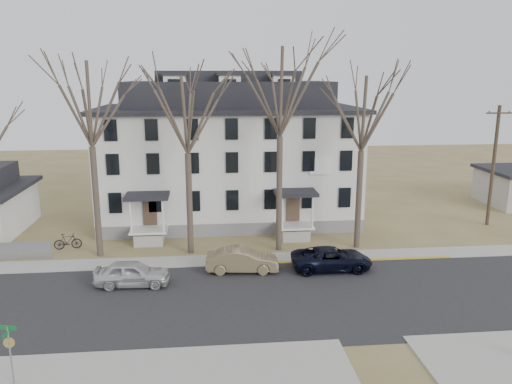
{
  "coord_description": "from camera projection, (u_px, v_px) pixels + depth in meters",
  "views": [
    {
      "loc": [
        -3.69,
        -22.45,
        11.69
      ],
      "look_at": [
        -0.64,
        9.0,
        4.3
      ],
      "focal_mm": 35.0,
      "sensor_mm": 36.0,
      "label": 1
    }
  ],
  "objects": [
    {
      "name": "car_navy",
      "position": [
        332.0,
        259.0,
        30.64
      ],
      "size": [
        4.96,
        2.31,
        1.38
      ],
      "primitive_type": "imported",
      "rotation": [
        0.0,
        0.0,
        1.57
      ],
      "color": "black",
      "rests_on": "ground"
    },
    {
      "name": "ground",
      "position": [
        286.0,
        317.0,
        24.76
      ],
      "size": [
        120.0,
        120.0,
        0.0
      ],
      "primitive_type": "plane",
      "color": "olive",
      "rests_on": "ground"
    },
    {
      "name": "yellow_curb",
      "position": [
        346.0,
        262.0,
        32.11
      ],
      "size": [
        14.0,
        0.25,
        0.06
      ],
      "primitive_type": "cube",
      "color": "gold",
      "rests_on": "ground"
    },
    {
      "name": "tree_mid_right",
      "position": [
        363.0,
        108.0,
        32.68
      ],
      "size": [
        7.8,
        7.8,
        12.74
      ],
      "color": "#473B31",
      "rests_on": "ground"
    },
    {
      "name": "street_sign",
      "position": [
        9.0,
        346.0,
        18.93
      ],
      "size": [
        0.72,
        0.72,
        2.52
      ],
      "rotation": [
        0.0,
        0.0,
        -0.18
      ],
      "color": "gray",
      "rests_on": "ground"
    },
    {
      "name": "tree_far_left",
      "position": [
        89.0,
        98.0,
        30.87
      ],
      "size": [
        8.4,
        8.4,
        13.72
      ],
      "color": "#473B31",
      "rests_on": "ground"
    },
    {
      "name": "boarding_house",
      "position": [
        229.0,
        155.0,
        40.75
      ],
      "size": [
        20.8,
        12.36,
        12.05
      ],
      "color": "slate",
      "rests_on": "ground"
    },
    {
      "name": "tree_center",
      "position": [
        280.0,
        85.0,
        31.83
      ],
      "size": [
        9.0,
        9.0,
        14.7
      ],
      "color": "#473B31",
      "rests_on": "ground"
    },
    {
      "name": "far_sidewalk",
      "position": [
        267.0,
        259.0,
        32.52
      ],
      "size": [
        120.0,
        2.0,
        0.08
      ],
      "primitive_type": "cube",
      "color": "#A09F97",
      "rests_on": "ground"
    },
    {
      "name": "tree_mid_left",
      "position": [
        187.0,
        109.0,
        31.61
      ],
      "size": [
        7.8,
        7.8,
        12.74
      ],
      "color": "#473B31",
      "rests_on": "ground"
    },
    {
      "name": "car_silver",
      "position": [
        132.0,
        274.0,
        28.26
      ],
      "size": [
        4.29,
        1.86,
        1.44
      ],
      "primitive_type": "imported",
      "rotation": [
        0.0,
        0.0,
        1.53
      ],
      "color": "silver",
      "rests_on": "ground"
    },
    {
      "name": "main_road",
      "position": [
        281.0,
        299.0,
        26.7
      ],
      "size": [
        120.0,
        10.0,
        0.04
      ],
      "primitive_type": "cube",
      "color": "#27272A",
      "rests_on": "ground"
    },
    {
      "name": "bicycle_left",
      "position": [
        149.0,
        235.0,
        35.92
      ],
      "size": [
        1.82,
        0.89,
        0.92
      ],
      "primitive_type": "imported",
      "rotation": [
        0.0,
        0.0,
        1.74
      ],
      "color": "black",
      "rests_on": "ground"
    },
    {
      "name": "car_tan",
      "position": [
        242.0,
        261.0,
        30.3
      ],
      "size": [
        4.48,
        1.86,
        1.44
      ],
      "primitive_type": "imported",
      "rotation": [
        0.0,
        0.0,
        1.49
      ],
      "color": "#7B6A4B",
      "rests_on": "ground"
    },
    {
      "name": "utility_pole_far",
      "position": [
        493.0,
        165.0,
        38.95
      ],
      "size": [
        2.0,
        0.28,
        9.5
      ],
      "color": "#3D3023",
      "rests_on": "ground"
    },
    {
      "name": "bicycle_right",
      "position": [
        68.0,
        242.0,
        34.24
      ],
      "size": [
        1.9,
        0.84,
        1.1
      ],
      "primitive_type": "imported",
      "rotation": [
        0.0,
        0.0,
        1.75
      ],
      "color": "black",
      "rests_on": "ground"
    }
  ]
}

